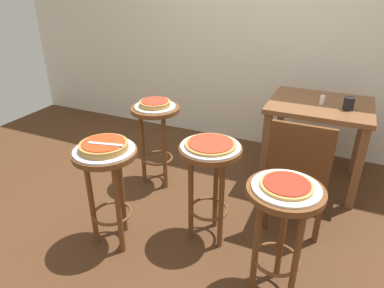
# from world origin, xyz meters

# --- Properties ---
(ground_plane) EXTENTS (6.00, 6.00, 0.00)m
(ground_plane) POSITION_xyz_m (0.00, 0.00, 0.00)
(ground_plane) COLOR #4C2D19
(stool_foreground) EXTENTS (0.40, 0.40, 0.71)m
(stool_foreground) POSITION_xyz_m (-0.48, -0.38, 0.53)
(stool_foreground) COLOR brown
(stool_foreground) RESTS_ON ground_plane
(serving_plate_foreground) EXTENTS (0.38, 0.38, 0.01)m
(serving_plate_foreground) POSITION_xyz_m (-0.48, -0.38, 0.71)
(serving_plate_foreground) COLOR silver
(serving_plate_foreground) RESTS_ON stool_foreground
(pizza_foreground) EXTENTS (0.30, 0.30, 0.05)m
(pizza_foreground) POSITION_xyz_m (-0.48, -0.38, 0.74)
(pizza_foreground) COLOR #B78442
(pizza_foreground) RESTS_ON serving_plate_foreground
(stool_middle) EXTENTS (0.40, 0.40, 0.71)m
(stool_middle) POSITION_xyz_m (0.62, -0.34, 0.53)
(stool_middle) COLOR brown
(stool_middle) RESTS_ON ground_plane
(serving_plate_middle) EXTENTS (0.35, 0.35, 0.01)m
(serving_plate_middle) POSITION_xyz_m (0.62, -0.34, 0.71)
(serving_plate_middle) COLOR white
(serving_plate_middle) RESTS_ON stool_middle
(pizza_middle) EXTENTS (0.27, 0.27, 0.02)m
(pizza_middle) POSITION_xyz_m (0.62, -0.34, 0.73)
(pizza_middle) COLOR tan
(pizza_middle) RESTS_ON serving_plate_middle
(stool_leftside) EXTENTS (0.40, 0.40, 0.71)m
(stool_leftside) POSITION_xyz_m (0.10, -0.07, 0.53)
(stool_leftside) COLOR brown
(stool_leftside) RESTS_ON ground_plane
(serving_plate_leftside) EXTENTS (0.38, 0.38, 0.01)m
(serving_plate_leftside) POSITION_xyz_m (0.10, -0.07, 0.71)
(serving_plate_leftside) COLOR silver
(serving_plate_leftside) RESTS_ON stool_leftside
(pizza_leftside) EXTENTS (0.32, 0.32, 0.02)m
(pizza_leftside) POSITION_xyz_m (0.10, -0.07, 0.73)
(pizza_leftside) COLOR #B78442
(pizza_leftside) RESTS_ON serving_plate_leftside
(stool_rear) EXTENTS (0.40, 0.40, 0.71)m
(stool_rear) POSITION_xyz_m (-0.59, 0.43, 0.53)
(stool_rear) COLOR brown
(stool_rear) RESTS_ON ground_plane
(serving_plate_rear) EXTENTS (0.34, 0.34, 0.01)m
(serving_plate_rear) POSITION_xyz_m (-0.59, 0.43, 0.71)
(serving_plate_rear) COLOR silver
(serving_plate_rear) RESTS_ON stool_rear
(pizza_rear) EXTENTS (0.25, 0.25, 0.05)m
(pizza_rear) POSITION_xyz_m (-0.59, 0.43, 0.74)
(pizza_rear) COLOR tan
(pizza_rear) RESTS_ON serving_plate_rear
(dining_table) EXTENTS (0.82, 0.70, 0.73)m
(dining_table) POSITION_xyz_m (0.64, 1.03, 0.60)
(dining_table) COLOR brown
(dining_table) RESTS_ON ground_plane
(cup_near_edge) EXTENTS (0.08, 0.08, 0.10)m
(cup_near_edge) POSITION_xyz_m (0.85, 0.95, 0.78)
(cup_near_edge) COLOR black
(cup_near_edge) RESTS_ON dining_table
(condiment_shaker) EXTENTS (0.04, 0.04, 0.07)m
(condiment_shaker) POSITION_xyz_m (0.65, 0.99, 0.77)
(condiment_shaker) COLOR white
(condiment_shaker) RESTS_ON dining_table
(wooden_chair) EXTENTS (0.40, 0.40, 0.85)m
(wooden_chair) POSITION_xyz_m (0.62, 0.31, 0.47)
(wooden_chair) COLOR #5B3319
(wooden_chair) RESTS_ON ground_plane
(pizza_server_knife) EXTENTS (0.22, 0.07, 0.01)m
(pizza_server_knife) POSITION_xyz_m (-0.45, -0.40, 0.77)
(pizza_server_knife) COLOR silver
(pizza_server_knife) RESTS_ON pizza_foreground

